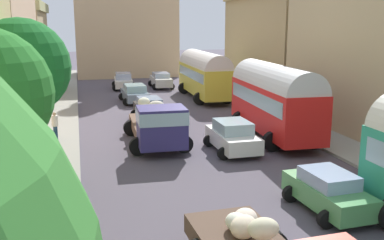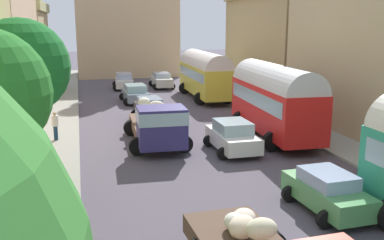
{
  "view_description": "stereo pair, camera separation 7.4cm",
  "coord_description": "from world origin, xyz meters",
  "px_view_note": "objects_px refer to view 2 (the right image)",
  "views": [
    {
      "loc": [
        -5.89,
        0.54,
        6.38
      ],
      "look_at": [
        0.0,
        23.35,
        1.2
      ],
      "focal_mm": 41.54,
      "sensor_mm": 36.0,
      "label": 1
    },
    {
      "loc": [
        -5.81,
        0.53,
        6.38
      ],
      "look_at": [
        0.0,
        23.35,
        1.2
      ],
      "focal_mm": 41.54,
      "sensor_mm": 36.0,
      "label": 2
    }
  ],
  "objects_px": {
    "cargo_truck_1": "(157,124)",
    "car_6": "(162,80)",
    "pedestrian_1": "(55,125)",
    "car_0": "(150,110)",
    "parked_bus_2": "(205,73)",
    "car_4": "(327,191)",
    "car_2": "(124,81)",
    "car_5": "(233,136)",
    "parked_bus_1": "(274,97)",
    "car_1": "(135,93)",
    "pedestrian_0": "(36,201)"
  },
  "relations": [
    {
      "from": "parked_bus_1",
      "to": "parked_bus_2",
      "type": "xyz_separation_m",
      "value": [
        -0.18,
        13.67,
        -0.1
      ]
    },
    {
      "from": "car_0",
      "to": "car_6",
      "type": "bearing_deg",
      "value": 76.66
    },
    {
      "from": "car_5",
      "to": "cargo_truck_1",
      "type": "bearing_deg",
      "value": 153.78
    },
    {
      "from": "car_0",
      "to": "pedestrian_1",
      "type": "relative_size",
      "value": 2.4
    },
    {
      "from": "parked_bus_1",
      "to": "car_6",
      "type": "xyz_separation_m",
      "value": [
        -2.58,
        20.81,
        -1.52
      ]
    },
    {
      "from": "cargo_truck_1",
      "to": "car_0",
      "type": "relative_size",
      "value": 1.67
    },
    {
      "from": "car_2",
      "to": "parked_bus_1",
      "type": "bearing_deg",
      "value": -73.42
    },
    {
      "from": "car_1",
      "to": "car_4",
      "type": "relative_size",
      "value": 1.16
    },
    {
      "from": "parked_bus_2",
      "to": "pedestrian_1",
      "type": "bearing_deg",
      "value": -134.78
    },
    {
      "from": "cargo_truck_1",
      "to": "car_1",
      "type": "xyz_separation_m",
      "value": [
        0.57,
        13.62,
        -0.51
      ]
    },
    {
      "from": "car_2",
      "to": "car_6",
      "type": "relative_size",
      "value": 1.07
    },
    {
      "from": "car_2",
      "to": "car_5",
      "type": "distance_m",
      "value": 23.48
    },
    {
      "from": "car_2",
      "to": "pedestrian_1",
      "type": "distance_m",
      "value": 20.07
    },
    {
      "from": "parked_bus_1",
      "to": "pedestrian_0",
      "type": "xyz_separation_m",
      "value": [
        -12.02,
        -8.98,
        -1.29
      ]
    },
    {
      "from": "car_1",
      "to": "car_6",
      "type": "relative_size",
      "value": 1.02
    },
    {
      "from": "car_0",
      "to": "car_2",
      "type": "height_order",
      "value": "car_0"
    },
    {
      "from": "car_5",
      "to": "pedestrian_0",
      "type": "relative_size",
      "value": 2.17
    },
    {
      "from": "parked_bus_2",
      "to": "car_5",
      "type": "distance_m",
      "value": 16.19
    },
    {
      "from": "cargo_truck_1",
      "to": "car_4",
      "type": "height_order",
      "value": "cargo_truck_1"
    },
    {
      "from": "parked_bus_1",
      "to": "car_2",
      "type": "bearing_deg",
      "value": 106.58
    },
    {
      "from": "cargo_truck_1",
      "to": "car_1",
      "type": "distance_m",
      "value": 13.64
    },
    {
      "from": "cargo_truck_1",
      "to": "pedestrian_1",
      "type": "relative_size",
      "value": 4.0
    },
    {
      "from": "parked_bus_2",
      "to": "cargo_truck_1",
      "type": "xyz_separation_m",
      "value": [
        -6.55,
        -14.11,
        -0.94
      ]
    },
    {
      "from": "parked_bus_1",
      "to": "car_5",
      "type": "bearing_deg",
      "value": -145.88
    },
    {
      "from": "car_4",
      "to": "car_5",
      "type": "relative_size",
      "value": 0.96
    },
    {
      "from": "parked_bus_1",
      "to": "car_0",
      "type": "height_order",
      "value": "parked_bus_1"
    },
    {
      "from": "car_6",
      "to": "parked_bus_1",
      "type": "bearing_deg",
      "value": -82.92
    },
    {
      "from": "parked_bus_1",
      "to": "parked_bus_2",
      "type": "height_order",
      "value": "parked_bus_1"
    },
    {
      "from": "parked_bus_2",
      "to": "car_4",
      "type": "bearing_deg",
      "value": -95.64
    },
    {
      "from": "cargo_truck_1",
      "to": "pedestrian_0",
      "type": "relative_size",
      "value": 3.83
    },
    {
      "from": "cargo_truck_1",
      "to": "car_6",
      "type": "distance_m",
      "value": 21.66
    },
    {
      "from": "car_6",
      "to": "pedestrian_0",
      "type": "distance_m",
      "value": 31.25
    },
    {
      "from": "parked_bus_2",
      "to": "car_4",
      "type": "distance_m",
      "value": 23.7
    },
    {
      "from": "parked_bus_2",
      "to": "car_0",
      "type": "bearing_deg",
      "value": -126.95
    },
    {
      "from": "cargo_truck_1",
      "to": "car_6",
      "type": "bearing_deg",
      "value": 78.97
    },
    {
      "from": "pedestrian_1",
      "to": "car_2",
      "type": "bearing_deg",
      "value": 73.7
    },
    {
      "from": "parked_bus_1",
      "to": "car_4",
      "type": "xyz_separation_m",
      "value": [
        -2.5,
        -9.87,
        -1.56
      ]
    },
    {
      "from": "parked_bus_2",
      "to": "car_4",
      "type": "xyz_separation_m",
      "value": [
        -2.33,
        -23.54,
        -1.46
      ]
    },
    {
      "from": "cargo_truck_1",
      "to": "car_5",
      "type": "relative_size",
      "value": 1.76
    },
    {
      "from": "car_6",
      "to": "pedestrian_0",
      "type": "xyz_separation_m",
      "value": [
        -9.44,
        -29.79,
        0.22
      ]
    },
    {
      "from": "parked_bus_2",
      "to": "pedestrian_1",
      "type": "distance_m",
      "value": 16.71
    },
    {
      "from": "parked_bus_2",
      "to": "pedestrian_0",
      "type": "relative_size",
      "value": 5.38
    },
    {
      "from": "car_6",
      "to": "pedestrian_0",
      "type": "height_order",
      "value": "pedestrian_0"
    },
    {
      "from": "parked_bus_1",
      "to": "cargo_truck_1",
      "type": "relative_size",
      "value": 1.28
    },
    {
      "from": "parked_bus_1",
      "to": "car_5",
      "type": "distance_m",
      "value": 4.16
    },
    {
      "from": "car_4",
      "to": "pedestrian_0",
      "type": "bearing_deg",
      "value": 174.64
    },
    {
      "from": "cargo_truck_1",
      "to": "parked_bus_2",
      "type": "bearing_deg",
      "value": 65.1
    },
    {
      "from": "car_0",
      "to": "car_1",
      "type": "relative_size",
      "value": 0.95
    },
    {
      "from": "parked_bus_1",
      "to": "cargo_truck_1",
      "type": "height_order",
      "value": "parked_bus_1"
    },
    {
      "from": "parked_bus_1",
      "to": "car_2",
      "type": "relative_size",
      "value": 1.94
    }
  ]
}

